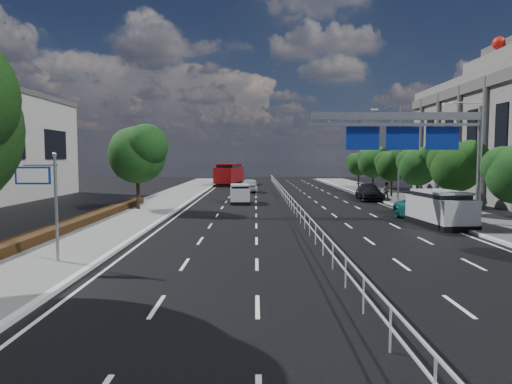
{
  "coord_description": "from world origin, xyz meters",
  "views": [
    {
      "loc": [
        -2.86,
        -17.39,
        4.13
      ],
      "look_at": [
        -2.82,
        5.54,
        2.4
      ],
      "focal_mm": 32.0,
      "sensor_mm": 36.0,
      "label": 1
    }
  ],
  "objects": [
    {
      "name": "near_tree_back",
      "position": [
        -11.94,
        17.97,
        4.61
      ],
      "size": [
        4.84,
        4.51,
        6.69
      ],
      "color": "black",
      "rests_on": "ground"
    },
    {
      "name": "far_tree_f",
      "position": [
        11.24,
        29.48,
        3.49
      ],
      "size": [
        3.52,
        3.28,
        5.02
      ],
      "color": "black",
      "rests_on": "ground"
    },
    {
      "name": "white_minivan",
      "position": [
        -4.27,
        23.78,
        0.84
      ],
      "size": [
        1.95,
        4.05,
        1.72
      ],
      "rotation": [
        0.0,
        0.0,
        0.06
      ],
      "color": "black",
      "rests_on": "ground"
    },
    {
      "name": "sidewalk_near",
      "position": [
        -11.5,
        0.0,
        0.07
      ],
      "size": [
        5.0,
        140.0,
        0.14
      ],
      "primitive_type": "cube",
      "color": "slate",
      "rests_on": "ground"
    },
    {
      "name": "far_tree_d",
      "position": [
        11.25,
        14.48,
        3.69
      ],
      "size": [
        3.85,
        3.59,
        5.34
      ],
      "color": "black",
      "rests_on": "ground"
    },
    {
      "name": "streetlight_far",
      "position": [
        10.5,
        26.0,
        5.21
      ],
      "size": [
        2.78,
        2.4,
        9.0
      ],
      "color": "gray",
      "rests_on": "ground"
    },
    {
      "name": "far_tree_g",
      "position": [
        11.25,
        36.98,
        3.75
      ],
      "size": [
        3.96,
        3.69,
        5.45
      ],
      "color": "black",
      "rests_on": "ground"
    },
    {
      "name": "near_car_silver",
      "position": [
        -3.58,
        37.1,
        0.84
      ],
      "size": [
        2.05,
        4.94,
        1.67
      ],
      "primitive_type": "imported",
      "rotation": [
        0.0,
        0.0,
        3.16
      ],
      "color": "#B5B6BD",
      "rests_on": "ground"
    },
    {
      "name": "near_car_dark",
      "position": [
        -7.69,
        50.91,
        0.77
      ],
      "size": [
        1.84,
        4.75,
        1.54
      ],
      "primitive_type": "imported",
      "rotation": [
        0.0,
        0.0,
        3.19
      ],
      "color": "black",
      "rests_on": "ground"
    },
    {
      "name": "pedestrian_b",
      "position": [
        9.6,
        25.86,
        0.96
      ],
      "size": [
        1.01,
        0.97,
        1.65
      ],
      "primitive_type": "imported",
      "rotation": [
        0.0,
        0.0,
        2.54
      ],
      "color": "gray",
      "rests_on": "sidewalk_far"
    },
    {
      "name": "red_bus",
      "position": [
        -6.76,
        51.33,
        1.7
      ],
      "size": [
        4.08,
        11.15,
        3.25
      ],
      "rotation": [
        0.0,
        0.0,
        -0.14
      ],
      "color": "black",
      "rests_on": "ground"
    },
    {
      "name": "far_tree_h",
      "position": [
        11.24,
        44.48,
        3.42
      ],
      "size": [
        3.41,
        3.18,
        4.91
      ],
      "color": "black",
      "rests_on": "ground"
    },
    {
      "name": "parked_car_dark",
      "position": [
        8.24,
        26.9,
        0.77
      ],
      "size": [
        2.61,
        5.46,
        1.54
      ],
      "primitive_type": "imported",
      "rotation": [
        0.0,
        0.0,
        -0.09
      ],
      "color": "black",
      "rests_on": "ground"
    },
    {
      "name": "kerb_near",
      "position": [
        -9.0,
        0.0,
        0.07
      ],
      "size": [
        0.25,
        140.0,
        0.15
      ],
      "primitive_type": "cube",
      "color": "silver",
      "rests_on": "ground"
    },
    {
      "name": "parked_car_teal",
      "position": [
        8.3,
        12.0,
        0.76
      ],
      "size": [
        3.21,
        5.73,
        1.51
      ],
      "primitive_type": "imported",
      "rotation": [
        0.0,
        0.0,
        0.13
      ],
      "color": "#15615E",
      "rests_on": "ground"
    },
    {
      "name": "ground",
      "position": [
        0.0,
        0.0,
        0.0
      ],
      "size": [
        160.0,
        160.0,
        0.0
      ],
      "primitive_type": "plane",
      "color": "black",
      "rests_on": "ground"
    },
    {
      "name": "toilet_sign",
      "position": [
        -10.95,
        0.0,
        2.94
      ],
      "size": [
        1.62,
        0.18,
        4.34
      ],
      "color": "gray",
      "rests_on": "ground"
    },
    {
      "name": "median_fence",
      "position": [
        0.0,
        22.5,
        0.53
      ],
      "size": [
        0.05,
        85.0,
        1.02
      ],
      "color": "silver",
      "rests_on": "ground"
    },
    {
      "name": "far_tree_e",
      "position": [
        11.25,
        21.98,
        3.56
      ],
      "size": [
        3.63,
        3.38,
        5.13
      ],
      "color": "black",
      "rests_on": "ground"
    },
    {
      "name": "silver_minivan",
      "position": [
        8.3,
        9.92,
        1.05
      ],
      "size": [
        2.65,
        5.34,
        2.15
      ],
      "rotation": [
        0.0,
        0.0,
        0.09
      ],
      "color": "black",
      "rests_on": "ground"
    },
    {
      "name": "hedge_near",
      "position": [
        -13.3,
        5.0,
        0.36
      ],
      "size": [
        1.0,
        36.0,
        0.44
      ],
      "primitive_type": "cube",
      "color": "black",
      "rests_on": "sidewalk_near"
    },
    {
      "name": "overhead_gantry",
      "position": [
        6.74,
        10.05,
        5.61
      ],
      "size": [
        10.24,
        0.38,
        7.45
      ],
      "color": "gray",
      "rests_on": "ground"
    }
  ]
}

